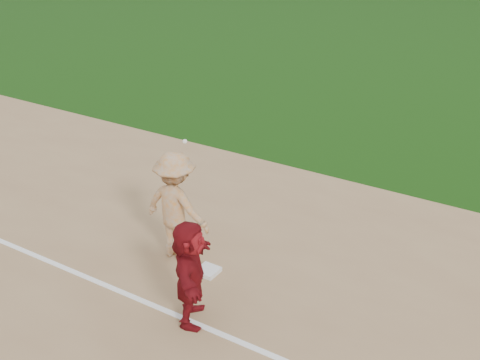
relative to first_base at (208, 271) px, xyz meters
The scene contains 5 objects.
ground 0.40m from the first_base, 97.61° to the right, with size 160.00×160.00×0.00m, color #143B0B.
foul_line 1.19m from the first_base, 92.50° to the right, with size 60.00×0.10×0.01m, color white.
first_base is the anchor object (origin of this frame).
base_runner 1.46m from the first_base, 66.62° to the right, with size 1.55×0.49×1.67m, color maroon.
first_base_play 1.23m from the first_base, 166.12° to the left, with size 1.27×0.73×2.36m.
Camera 1 is at (5.00, -6.52, 5.86)m, focal length 45.00 mm.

